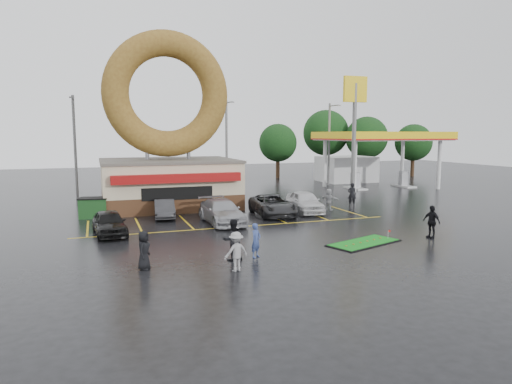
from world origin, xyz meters
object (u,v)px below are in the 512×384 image
object	(u,v)px
donut_shop	(168,150)
car_dgrey	(164,209)
car_black	(109,223)
streetlight_right	(329,142)
dumpster	(94,208)
streetlight_left	(75,144)
shell_sign	(355,114)
streetlight_mid	(227,143)
car_white	(305,202)
putting_green	(364,243)
person_cameraman	(431,222)
car_grey	(273,205)
gas_station	(365,152)
person_blue	(256,240)
car_silver	(222,212)

from	to	relation	value
donut_shop	car_dgrey	world-z (taller)	donut_shop
donut_shop	car_black	bearing A→B (deg)	-117.13
streetlight_right	dumpster	bearing A→B (deg)	-153.44
donut_shop	streetlight_left	distance (m)	9.87
shell_sign	streetlight_mid	size ratio (longest dim) A/B	1.18
donut_shop	shell_sign	bearing A→B (deg)	-3.47
car_white	shell_sign	bearing A→B (deg)	43.11
donut_shop	streetlight_left	size ratio (longest dim) A/B	1.50
donut_shop	putting_green	distance (m)	18.15
shell_sign	streetlight_mid	bearing A→B (deg)	135.27
donut_shop	person_cameraman	size ratio (longest dim) A/B	7.49
car_grey	car_black	bearing A→B (deg)	-161.48
gas_station	shell_sign	size ratio (longest dim) A/B	1.29
shell_sign	car_black	distance (m)	23.39
car_black	person_cameraman	distance (m)	17.88
car_grey	car_white	xyz separation A→B (m)	(2.61, 0.26, 0.06)
person_blue	putting_green	bearing A→B (deg)	-29.91
streetlight_left	person_cameraman	size ratio (longest dim) A/B	5.00
person_cameraman	dumpster	distance (m)	21.52
streetlight_left	car_dgrey	size ratio (longest dim) A/B	2.38
streetlight_mid	car_white	xyz separation A→B (m)	(1.81, -14.21, -4.00)
streetlight_left	car_grey	bearing A→B (deg)	-45.55
putting_green	car_dgrey	bearing A→B (deg)	128.76
car_white	putting_green	distance (m)	9.69
donut_shop	car_white	size ratio (longest dim) A/B	2.92
donut_shop	shell_sign	distance (m)	16.29
streetlight_mid	gas_station	bearing A→B (deg)	0.08
streetlight_right	car_silver	distance (m)	24.35
dumpster	putting_green	xyz separation A→B (m)	(13.27, -12.49, -0.62)
donut_shop	car_dgrey	distance (m)	6.38
streetlight_mid	streetlight_right	bearing A→B (deg)	4.76
gas_station	putting_green	xyz separation A→B (m)	(-15.35, -23.82, -3.67)
streetlight_left	dumpster	size ratio (longest dim) A/B	5.00
streetlight_left	car_silver	world-z (taller)	streetlight_left
donut_shop	putting_green	xyz separation A→B (m)	(7.65, -15.85, -4.43)
streetlight_mid	car_silver	xyz separation A→B (m)	(-4.91, -16.05, -4.03)
car_dgrey	car_white	distance (m)	9.99
streetlight_mid	car_white	bearing A→B (deg)	-82.72
car_white	person_blue	world-z (taller)	person_blue
car_grey	car_white	distance (m)	2.62
streetlight_left	car_white	size ratio (longest dim) A/B	1.95
car_silver	person_blue	world-z (taller)	person_blue
car_grey	person_blue	size ratio (longest dim) A/B	3.29
car_silver	putting_green	size ratio (longest dim) A/B	1.16
person_cameraman	putting_green	world-z (taller)	person_cameraman
car_white	car_grey	bearing A→B (deg)	-167.62
streetlight_mid	donut_shop	bearing A→B (deg)	-131.38
donut_shop	streetlight_left	bearing A→B (deg)	135.22
car_grey	putting_green	xyz separation A→B (m)	(1.44, -9.33, -0.69)
person_blue	car_grey	bearing A→B (deg)	28.46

